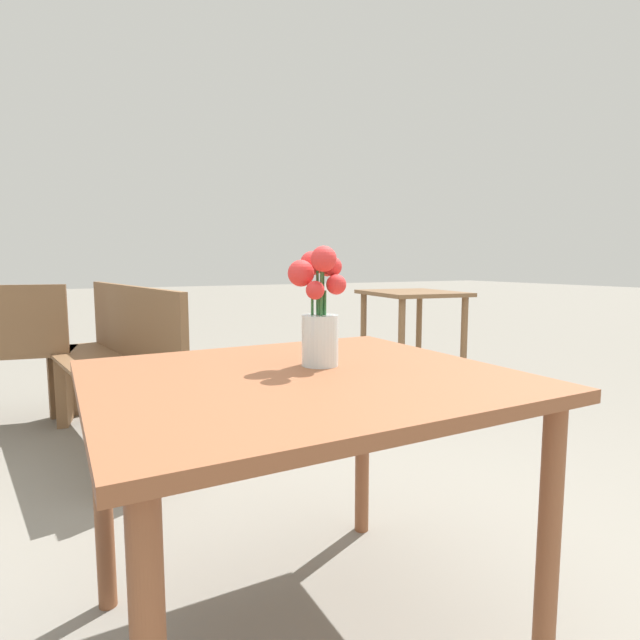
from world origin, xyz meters
TOP-DOWN VIEW (x-y plane):
  - ground_plane at (0.00, 0.00)m, footprint 40.00×40.00m
  - table_front at (0.00, 0.00)m, footprint 0.99×0.89m
  - flower_vase at (0.08, 0.06)m, footprint 0.15×0.15m
  - bench_near at (-0.26, 1.76)m, footprint 0.60×1.54m
  - table_back at (1.96, 2.07)m, footprint 0.75×0.85m

SIDE VIEW (x-z plane):
  - ground_plane at x=0.00m, z-range 0.00..0.00m
  - bench_near at x=-0.26m, z-range 0.03..0.88m
  - table_back at x=1.96m, z-range 0.24..0.99m
  - table_front at x=0.00m, z-range 0.26..0.97m
  - flower_vase at x=0.08m, z-range 0.70..1.00m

